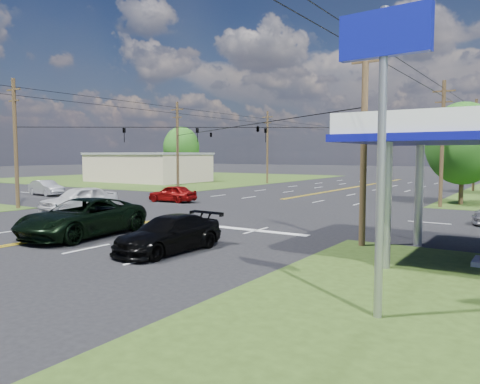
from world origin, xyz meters
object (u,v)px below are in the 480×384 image
Objects in this scene: pole_nw at (178,146)px; suv_black at (169,234)px; pole_ne at (442,142)px; pole_right_far at (475,144)px; pole_se at (364,133)px; pole_left_far at (267,146)px; retail_nw at (148,168)px; sedan_silver at (46,188)px; pickup_dkgreen at (82,218)px; pickup_white at (79,199)px; polesign_se at (383,78)px; tree_far_l at (181,148)px; tree_right_a at (463,144)px; pole_sw at (16,142)px.

pole_nw reaches higher than suv_black.
pole_right_far reaches higher than pole_ne.
pole_left_far is at bearing 125.10° from pole_se.
sedan_silver is at bearing -69.22° from retail_nw.
retail_nw is 18.30m from pole_left_far.
pole_se is at bearing 16.74° from pickup_dkgreen.
sedan_silver is at bearing -129.61° from pole_nw.
retail_nw is at bearing -172.06° from pole_right_far.
retail_nw is 37.66m from pickup_white.
pole_ne is 26.75m from pickup_white.
retail_nw is at bearing 139.45° from polesign_se.
tree_far_l is 60.68m from suv_black.
suv_black is at bearing -138.73° from pole_se.
sedan_silver is at bearing 143.36° from pickup_dkgreen.
tree_right_a is at bearing 57.23° from pickup_dkgreen.
retail_nw is 47.48m from pickup_dkgreen.
suv_black is at bearing 161.85° from polesign_se.
sedan_silver is (-34.27, -10.00, -4.17)m from pole_ne.
tree_right_a is at bearing -86.42° from pole_right_far.
pole_nw is at bearing 114.91° from pickup_dkgreen.
pole_nw reaches higher than pickup_white.
retail_nw is 3.55× the size of sedan_silver.
tree_right_a is (1.00, -16.00, -0.30)m from pole_right_far.
pole_sw is 45.22m from pole_right_far.
pole_sw is 34.21m from tree_right_a.
pickup_white is (-20.26, 1.00, -4.01)m from pole_se.
pole_left_far is (0.00, 19.00, 0.25)m from pole_nw.
tree_far_l is 1.31× the size of pickup_dkgreen.
tree_far_l is 34.98m from sedan_silver.
pole_right_far is 1.87× the size of pickup_white.
pole_right_far is at bearing -5.08° from tree_far_l.
pickup_white is at bearing -140.00° from pole_ne.
pole_nw reaches higher than tree_right_a.
tree_far_l is 1.63× the size of pickup_white.
pole_left_far reaches higher than pole_nw.
retail_nw is 61.05m from polesign_se.
polesign_se is (3.30, -45.61, 0.59)m from pole_right_far.
pole_se is at bearing 110.93° from polesign_se.
pole_ne is 1.09× the size of tree_far_l.
retail_nw reaches higher than sedan_silver.
pole_nw is 27.21m from pickup_dkgreen.
pole_nw is at bearing 180.00° from pole_ne.
pole_nw is 1.00× the size of pole_ne.
tree_far_l is at bearing 24.04° from sedan_silver.
pole_left_far is 1.15× the size of tree_far_l.
tree_right_a is 1.82× the size of sedan_silver.
pickup_dkgreen is (-13.18, -26.10, -3.94)m from tree_right_a.
pole_sw is at bearing 180.00° from pole_se.
tree_right_a is 0.94× the size of tree_far_l.
pole_sw is 7.07m from pickup_white.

